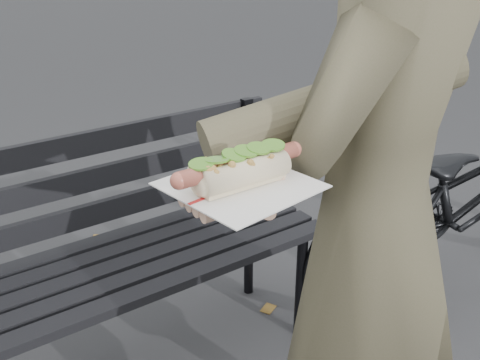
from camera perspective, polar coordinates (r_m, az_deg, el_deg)
The scene contains 4 objects.
park_bench at distance 1.92m, azimuth -14.08°, elevation -6.51°, with size 1.50×0.44×0.88m.
bicycle at distance 2.59m, azimuth 22.61°, elevation -1.16°, with size 0.59×1.71×0.90m, color black.
person at distance 1.27m, azimuth 13.36°, elevation -4.93°, with size 0.64×0.42×1.76m, color #4E4D34.
held_hotdog at distance 0.97m, azimuth 7.64°, elevation 6.01°, with size 0.64×0.31×0.20m.
Camera 1 is at (-0.54, -0.53, 1.49)m, focal length 42.00 mm.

